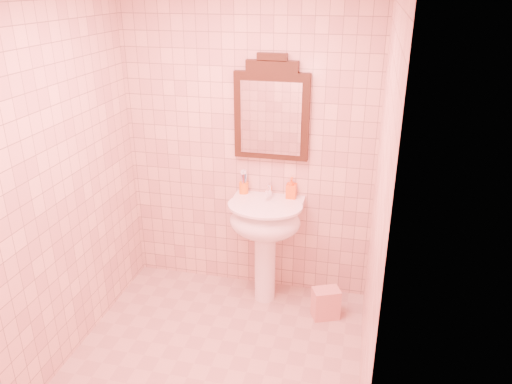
% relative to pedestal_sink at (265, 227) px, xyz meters
% --- Properties ---
extents(floor, '(2.20, 2.20, 0.00)m').
position_rel_pedestal_sink_xyz_m(floor, '(-0.19, -0.87, -0.66)').
color(floor, tan).
rests_on(floor, ground).
extents(back_wall, '(2.00, 0.02, 2.50)m').
position_rel_pedestal_sink_xyz_m(back_wall, '(-0.19, 0.23, 0.59)').
color(back_wall, beige).
rests_on(back_wall, floor).
extents(pedestal_sink, '(0.58, 0.58, 0.86)m').
position_rel_pedestal_sink_xyz_m(pedestal_sink, '(0.00, 0.00, 0.00)').
color(pedestal_sink, white).
rests_on(pedestal_sink, floor).
extents(faucet, '(0.04, 0.16, 0.11)m').
position_rel_pedestal_sink_xyz_m(faucet, '(0.00, 0.14, 0.26)').
color(faucet, white).
rests_on(faucet, pedestal_sink).
extents(mirror, '(0.57, 0.06, 0.80)m').
position_rel_pedestal_sink_xyz_m(mirror, '(0.00, 0.20, 0.88)').
color(mirror, black).
rests_on(mirror, back_wall).
extents(toothbrush_cup, '(0.07, 0.07, 0.17)m').
position_rel_pedestal_sink_xyz_m(toothbrush_cup, '(-0.21, 0.17, 0.25)').
color(toothbrush_cup, orange).
rests_on(toothbrush_cup, pedestal_sink).
extents(soap_dispenser, '(0.08, 0.08, 0.17)m').
position_rel_pedestal_sink_xyz_m(soap_dispenser, '(0.17, 0.17, 0.29)').
color(soap_dispenser, '#F15C14').
rests_on(soap_dispenser, pedestal_sink).
extents(towel, '(0.24, 0.20, 0.25)m').
position_rel_pedestal_sink_xyz_m(towel, '(0.52, -0.14, -0.54)').
color(towel, '#DB8087').
rests_on(towel, floor).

